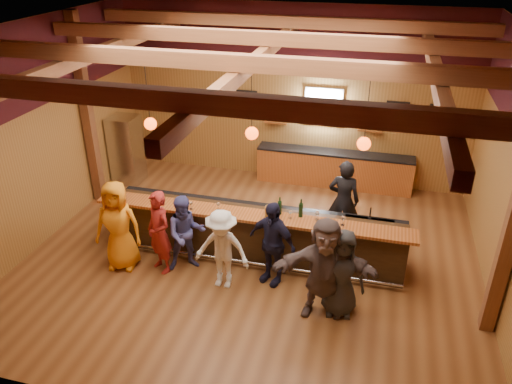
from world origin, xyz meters
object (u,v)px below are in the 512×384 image
customer_redvest (159,232)px  customer_dark (341,273)px  back_bar_cabinet (334,169)px  customer_navy (272,243)px  customer_white (222,250)px  ice_bucket (270,212)px  customer_denim (186,233)px  customer_brown (324,268)px  bar_counter (255,231)px  stainless_fridge (127,150)px  customer_orange (118,226)px  bottle_a (280,207)px  bartender (343,200)px

customer_redvest → customer_dark: (3.50, -0.38, -0.03)m
back_bar_cabinet → customer_redvest: bearing=-121.5°
customer_navy → customer_dark: (1.34, -0.57, -0.03)m
customer_white → ice_bucket: (0.70, 0.84, 0.43)m
customer_white → customer_denim: bearing=158.8°
customer_denim → customer_brown: 2.84m
bar_counter → customer_brown: bearing=-43.1°
bar_counter → customer_white: customer_white is taller
stainless_fridge → customer_orange: customer_orange is taller
bar_counter → customer_brown: (1.59, -1.49, 0.42)m
bottle_a → customer_navy: bearing=-89.7°
customer_orange → customer_redvest: customer_orange is taller
customer_denim → bartender: bartender is taller
stainless_fridge → bartender: size_ratio=0.99×
customer_orange → customer_denim: customer_orange is taller
back_bar_cabinet → bottle_a: bearing=-99.8°
ice_bucket → customer_white: bearing=-130.0°
stainless_fridge → customer_dark: (5.99, -3.83, -0.08)m
customer_orange → customer_navy: (2.98, 0.27, -0.07)m
customer_dark → ice_bucket: 1.85m
customer_white → bottle_a: (0.85, 1.01, 0.45)m
stainless_fridge → customer_denim: size_ratio=1.15×
customer_brown → bottle_a: size_ratio=5.25×
customer_redvest → customer_brown: bearing=24.0°
stainless_fridge → customer_redvest: 4.26m
customer_orange → customer_dark: size_ratio=1.12×
bar_counter → bottle_a: bearing=-17.5°
customer_redvest → customer_navy: customer_navy is taller
back_bar_cabinet → ice_bucket: ice_bucket is taller
customer_navy → bartender: (1.11, 1.88, 0.06)m
bartender → customer_brown: bearing=89.5°
stainless_fridge → customer_denim: stainless_fridge is taller
stainless_fridge → customer_dark: size_ratio=1.10×
customer_navy → bartender: bartender is taller
stainless_fridge → bottle_a: 5.35m
customer_orange → customer_denim: (1.28, 0.27, -0.14)m
stainless_fridge → bartender: bartender is taller
customer_redvest → stainless_fridge: bearing=158.3°
customer_orange → customer_white: 2.13m
customer_navy → customer_dark: bearing=-0.5°
customer_white → ice_bucket: size_ratio=6.94×
customer_redvest → bartender: bartender is taller
bartender → customer_navy: bearing=60.3°
customer_navy → bottle_a: 0.76m
stainless_fridge → customer_white: size_ratio=1.13×
bar_counter → customer_navy: size_ratio=3.71×
customer_white → customer_dark: size_ratio=0.97×
customer_redvest → ice_bucket: bearing=50.6°
bar_counter → customer_dark: bearing=-36.4°
customer_redvest → ice_bucket: customer_redvest is taller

